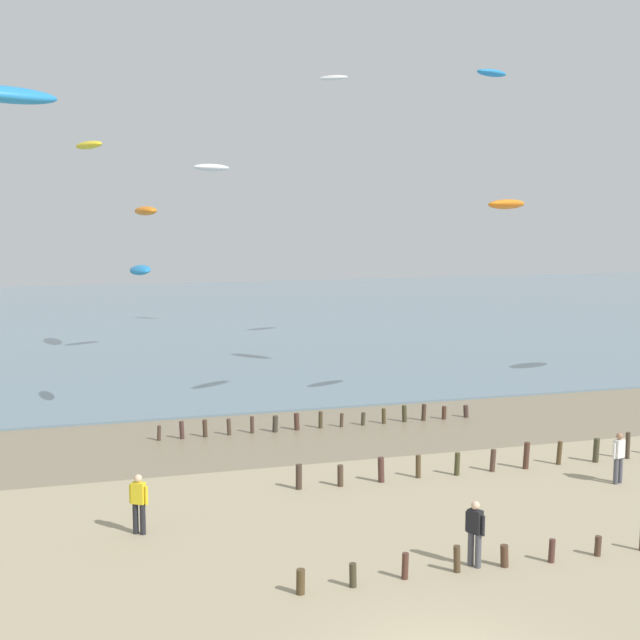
{
  "coord_description": "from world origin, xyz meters",
  "views": [
    {
      "loc": [
        -6.86,
        -14.48,
        8.94
      ],
      "look_at": [
        0.31,
        9.94,
        5.71
      ],
      "focal_mm": 48.33,
      "sensor_mm": 36.0,
      "label": 1
    }
  ],
  "objects_px": {
    "person_by_waterline": "(619,456)",
    "kite_aloft_3": "(146,211)",
    "kite_aloft_11": "(212,168)",
    "person_nearest_camera": "(475,531)",
    "person_right_flank": "(139,502)",
    "kite_aloft_10": "(333,78)",
    "kite_aloft_4": "(492,73)",
    "kite_aloft_13": "(6,95)",
    "kite_aloft_7": "(89,145)",
    "kite_aloft_1": "(140,270)",
    "kite_aloft_9": "(507,204)"
  },
  "relations": [
    {
      "from": "person_by_waterline",
      "to": "kite_aloft_3",
      "type": "bearing_deg",
      "value": 112.77
    },
    {
      "from": "kite_aloft_11",
      "to": "person_nearest_camera",
      "type": "bearing_deg",
      "value": 63.48
    },
    {
      "from": "person_right_flank",
      "to": "kite_aloft_10",
      "type": "relative_size",
      "value": 0.83
    },
    {
      "from": "kite_aloft_4",
      "to": "kite_aloft_11",
      "type": "distance_m",
      "value": 18.1
    },
    {
      "from": "kite_aloft_13",
      "to": "kite_aloft_10",
      "type": "bearing_deg",
      "value": -151.84
    },
    {
      "from": "kite_aloft_10",
      "to": "kite_aloft_11",
      "type": "relative_size",
      "value": 0.8
    },
    {
      "from": "kite_aloft_10",
      "to": "kite_aloft_13",
      "type": "relative_size",
      "value": 0.58
    },
    {
      "from": "kite_aloft_11",
      "to": "kite_aloft_7",
      "type": "bearing_deg",
      "value": -42.46
    },
    {
      "from": "kite_aloft_7",
      "to": "person_by_waterline",
      "type": "bearing_deg",
      "value": -174.8
    },
    {
      "from": "kite_aloft_3",
      "to": "kite_aloft_13",
      "type": "height_order",
      "value": "kite_aloft_13"
    },
    {
      "from": "kite_aloft_7",
      "to": "kite_aloft_11",
      "type": "bearing_deg",
      "value": -127.52
    },
    {
      "from": "kite_aloft_1",
      "to": "kite_aloft_10",
      "type": "distance_m",
      "value": 27.35
    },
    {
      "from": "kite_aloft_4",
      "to": "kite_aloft_10",
      "type": "relative_size",
      "value": 1.24
    },
    {
      "from": "person_right_flank",
      "to": "kite_aloft_10",
      "type": "height_order",
      "value": "kite_aloft_10"
    },
    {
      "from": "kite_aloft_7",
      "to": "kite_aloft_13",
      "type": "bearing_deg",
      "value": 147.07
    },
    {
      "from": "kite_aloft_4",
      "to": "person_nearest_camera",
      "type": "bearing_deg",
      "value": 39.99
    },
    {
      "from": "kite_aloft_1",
      "to": "kite_aloft_3",
      "type": "relative_size",
      "value": 0.66
    },
    {
      "from": "person_by_waterline",
      "to": "person_right_flank",
      "type": "height_order",
      "value": "same"
    },
    {
      "from": "person_nearest_camera",
      "to": "kite_aloft_4",
      "type": "relative_size",
      "value": 0.67
    },
    {
      "from": "person_nearest_camera",
      "to": "kite_aloft_11",
      "type": "height_order",
      "value": "kite_aloft_11"
    },
    {
      "from": "kite_aloft_11",
      "to": "kite_aloft_13",
      "type": "bearing_deg",
      "value": 33.35
    },
    {
      "from": "kite_aloft_1",
      "to": "kite_aloft_9",
      "type": "relative_size",
      "value": 0.92
    },
    {
      "from": "kite_aloft_10",
      "to": "kite_aloft_13",
      "type": "distance_m",
      "value": 33.33
    },
    {
      "from": "person_nearest_camera",
      "to": "person_right_flank",
      "type": "xyz_separation_m",
      "value": [
        -7.96,
        4.64,
        0.0
      ]
    },
    {
      "from": "kite_aloft_10",
      "to": "kite_aloft_11",
      "type": "height_order",
      "value": "kite_aloft_10"
    },
    {
      "from": "person_right_flank",
      "to": "kite_aloft_1",
      "type": "distance_m",
      "value": 15.1
    },
    {
      "from": "kite_aloft_7",
      "to": "kite_aloft_9",
      "type": "relative_size",
      "value": 1.14
    },
    {
      "from": "person_by_waterline",
      "to": "kite_aloft_7",
      "type": "height_order",
      "value": "kite_aloft_7"
    },
    {
      "from": "person_nearest_camera",
      "to": "kite_aloft_13",
      "type": "bearing_deg",
      "value": 133.37
    },
    {
      "from": "person_by_waterline",
      "to": "kite_aloft_11",
      "type": "xyz_separation_m",
      "value": [
        -9.04,
        26.36,
        10.51
      ]
    },
    {
      "from": "person_nearest_camera",
      "to": "person_right_flank",
      "type": "distance_m",
      "value": 9.21
    },
    {
      "from": "person_by_waterline",
      "to": "kite_aloft_13",
      "type": "relative_size",
      "value": 0.48
    },
    {
      "from": "person_by_waterline",
      "to": "kite_aloft_1",
      "type": "distance_m",
      "value": 20.63
    },
    {
      "from": "person_nearest_camera",
      "to": "kite_aloft_3",
      "type": "xyz_separation_m",
      "value": [
        -4.96,
        34.61,
        8.03
      ]
    },
    {
      "from": "kite_aloft_1",
      "to": "kite_aloft_4",
      "type": "distance_m",
      "value": 27.21
    },
    {
      "from": "person_right_flank",
      "to": "kite_aloft_1",
      "type": "height_order",
      "value": "kite_aloft_1"
    },
    {
      "from": "person_nearest_camera",
      "to": "kite_aloft_9",
      "type": "relative_size",
      "value": 0.69
    },
    {
      "from": "kite_aloft_1",
      "to": "kite_aloft_3",
      "type": "xyz_separation_m",
      "value": [
        1.69,
        15.97,
        2.52
      ]
    },
    {
      "from": "person_by_waterline",
      "to": "kite_aloft_10",
      "type": "xyz_separation_m",
      "value": [
        0.6,
        33.78,
        17.02
      ]
    },
    {
      "from": "kite_aloft_1",
      "to": "kite_aloft_3",
      "type": "distance_m",
      "value": 16.26
    },
    {
      "from": "kite_aloft_3",
      "to": "kite_aloft_10",
      "type": "height_order",
      "value": "kite_aloft_10"
    },
    {
      "from": "kite_aloft_9",
      "to": "kite_aloft_11",
      "type": "distance_m",
      "value": 19.05
    },
    {
      "from": "kite_aloft_3",
      "to": "kite_aloft_10",
      "type": "relative_size",
      "value": 1.68
    },
    {
      "from": "kite_aloft_13",
      "to": "kite_aloft_4",
      "type": "bearing_deg",
      "value": -171.94
    },
    {
      "from": "kite_aloft_1",
      "to": "kite_aloft_4",
      "type": "height_order",
      "value": "kite_aloft_4"
    },
    {
      "from": "person_by_waterline",
      "to": "kite_aloft_1",
      "type": "bearing_deg",
      "value": 135.69
    },
    {
      "from": "person_right_flank",
      "to": "kite_aloft_3",
      "type": "relative_size",
      "value": 0.49
    },
    {
      "from": "kite_aloft_3",
      "to": "kite_aloft_9",
      "type": "relative_size",
      "value": 1.39
    },
    {
      "from": "kite_aloft_4",
      "to": "kite_aloft_7",
      "type": "relative_size",
      "value": 0.9
    },
    {
      "from": "kite_aloft_10",
      "to": "kite_aloft_13",
      "type": "height_order",
      "value": "kite_aloft_10"
    }
  ]
}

